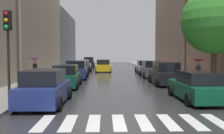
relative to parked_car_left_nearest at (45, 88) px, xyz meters
name	(u,v)px	position (x,y,z in m)	size (l,w,h in m)	color
ground_plane	(113,73)	(3.85, 19.51, -0.82)	(28.00, 72.00, 0.04)	#2C2C2E
sidewalk_left	(61,72)	(-2.65, 19.51, -0.73)	(3.00, 72.00, 0.15)	gray
sidewalk_right	(163,72)	(10.35, 19.51, -0.73)	(3.00, 72.00, 0.15)	gray
crosswalk_stripes	(131,122)	(3.85, -3.19, -0.79)	(6.75, 2.20, 0.01)	silver
building_left_mid	(21,27)	(-7.15, 18.34, 4.77)	(6.00, 18.35, 11.15)	#B2A38C
building_left_far	(54,40)	(-7.15, 38.15, 4.25)	(6.00, 19.45, 10.10)	slate
building_right_mid	(188,12)	(14.85, 24.12, 7.59)	(6.00, 16.55, 16.77)	#8C6B56
parked_car_left_nearest	(45,88)	(0.00, 0.00, 0.00)	(2.12, 4.46, 1.72)	navy
parked_car_left_second	(66,77)	(0.08, 6.17, -0.03)	(2.05, 4.32, 1.64)	#0C4C2D
parked_car_left_third	(77,70)	(0.11, 12.43, 0.03)	(2.23, 4.76, 1.78)	navy
parked_car_left_fourth	(81,67)	(-0.07, 19.11, -0.03)	(2.16, 4.66, 1.65)	black
parked_car_left_fifth	(84,65)	(-0.12, 24.56, -0.07)	(2.27, 4.55, 1.55)	silver
parked_car_left_sixth	(89,63)	(0.09, 31.18, 0.03)	(2.17, 4.87, 1.80)	black
parked_car_right_nearest	(197,87)	(7.74, 0.81, -0.07)	(2.16, 4.55, 1.55)	#0C4C2D
parked_car_right_second	(165,74)	(7.66, 7.52, 0.03)	(2.09, 4.47, 1.80)	black
parked_car_right_third	(151,69)	(7.66, 13.45, 0.00)	(2.11, 4.14, 1.73)	#474C51
parked_car_right_fourth	(144,67)	(7.84, 19.40, -0.06)	(2.15, 4.79, 1.57)	#B2B7BF
taxi_midroad	(103,66)	(2.63, 21.33, -0.04)	(2.13, 4.36, 1.81)	yellow
pedestrian_foreground	(198,66)	(9.71, 6.00, 0.72)	(0.97, 0.97, 1.91)	black
pedestrian_near_tree	(35,63)	(-3.11, 9.48, 0.83)	(1.18, 1.18, 1.93)	#38513D
street_tree_right	(215,21)	(10.32, 4.78, 3.87)	(4.49, 4.49, 6.78)	#513823
traffic_light_left_corner	(8,36)	(-1.60, -0.32, 2.49)	(0.30, 0.42, 4.30)	black
lamp_post_right	(179,30)	(9.40, 9.75, 3.74)	(0.60, 0.28, 7.70)	#595B60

